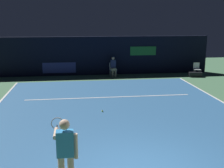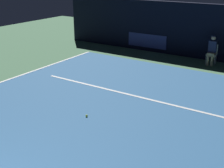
{
  "view_description": "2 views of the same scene",
  "coord_description": "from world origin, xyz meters",
  "px_view_note": "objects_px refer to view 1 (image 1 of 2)",
  "views": [
    {
      "loc": [
        -1.56,
        -6.08,
        3.74
      ],
      "look_at": [
        -0.0,
        5.95,
        0.94
      ],
      "focal_mm": 45.3,
      "sensor_mm": 36.0,
      "label": 1
    },
    {
      "loc": [
        4.55,
        -1.44,
        4.07
      ],
      "look_at": [
        0.0,
        5.49,
        0.98
      ],
      "focal_mm": 49.55,
      "sensor_mm": 36.0,
      "label": 2
    }
  ],
  "objects_px": {
    "tennis_player": "(65,152)",
    "tennis_ball": "(102,111)",
    "equipment_bag": "(195,75)",
    "line_judge_on_chair": "(113,66)",
    "courtside_chair_near": "(197,68)"
  },
  "relations": [
    {
      "from": "tennis_player",
      "to": "courtside_chair_near",
      "type": "xyz_separation_m",
      "value": [
        8.34,
        12.26,
        -0.49
      ]
    },
    {
      "from": "tennis_player",
      "to": "equipment_bag",
      "type": "relative_size",
      "value": 2.06
    },
    {
      "from": "tennis_player",
      "to": "tennis_ball",
      "type": "distance_m",
      "value": 5.68
    },
    {
      "from": "tennis_ball",
      "to": "tennis_player",
      "type": "bearing_deg",
      "value": -103.38
    },
    {
      "from": "line_judge_on_chair",
      "to": "tennis_player",
      "type": "bearing_deg",
      "value": -102.05
    },
    {
      "from": "tennis_player",
      "to": "courtside_chair_near",
      "type": "height_order",
      "value": "tennis_player"
    },
    {
      "from": "courtside_chair_near",
      "to": "tennis_player",
      "type": "bearing_deg",
      "value": -124.22
    },
    {
      "from": "courtside_chair_near",
      "to": "equipment_bag",
      "type": "relative_size",
      "value": 1.05
    },
    {
      "from": "tennis_ball",
      "to": "equipment_bag",
      "type": "bearing_deg",
      "value": 43.46
    },
    {
      "from": "line_judge_on_chair",
      "to": "tennis_ball",
      "type": "distance_m",
      "value": 7.5
    },
    {
      "from": "tennis_ball",
      "to": "equipment_bag",
      "type": "xyz_separation_m",
      "value": [
        6.8,
        6.44,
        0.11
      ]
    },
    {
      "from": "equipment_bag",
      "to": "tennis_ball",
      "type": "bearing_deg",
      "value": -126.44
    },
    {
      "from": "tennis_player",
      "to": "line_judge_on_chair",
      "type": "distance_m",
      "value": 13.08
    },
    {
      "from": "tennis_player",
      "to": "line_judge_on_chair",
      "type": "bearing_deg",
      "value": 77.95
    },
    {
      "from": "line_judge_on_chair",
      "to": "courtside_chair_near",
      "type": "bearing_deg",
      "value": -5.4
    }
  ]
}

